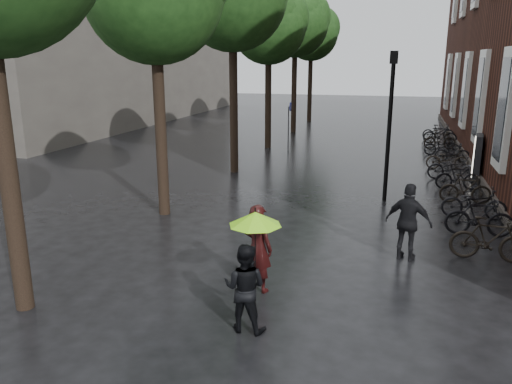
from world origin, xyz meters
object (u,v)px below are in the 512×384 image
(person_burgundy, at_px, (258,248))
(lamp_post, at_px, (390,112))
(pedestrian_walking, at_px, (408,222))
(ad_lightbox, at_px, (477,158))
(parked_bicycles, at_px, (452,162))
(person_black, at_px, (245,288))

(person_burgundy, relative_size, lamp_post, 0.38)
(pedestrian_walking, relative_size, lamp_post, 0.38)
(ad_lightbox, bearing_deg, lamp_post, -122.29)
(ad_lightbox, bearing_deg, parked_bicycles, 134.40)
(person_black, xyz_separation_m, parked_bicycles, (4.44, 13.64, -0.29))
(pedestrian_walking, bearing_deg, lamp_post, -66.31)
(person_black, height_order, parked_bicycles, person_black)
(person_black, bearing_deg, parked_bicycles, -106.22)
(lamp_post, bearing_deg, pedestrian_walking, -82.67)
(person_burgundy, relative_size, pedestrian_walking, 0.99)
(pedestrian_walking, xyz_separation_m, lamp_post, (-0.64, 4.95, 1.95))
(person_burgundy, height_order, ad_lightbox, person_burgundy)
(person_black, bearing_deg, person_burgundy, -80.64)
(person_black, distance_m, parked_bicycles, 14.35)
(person_black, xyz_separation_m, ad_lightbox, (5.19, 12.61, 0.11))
(pedestrian_walking, distance_m, ad_lightbox, 9.05)
(person_burgundy, xyz_separation_m, pedestrian_walking, (2.84, 2.43, 0.01))
(pedestrian_walking, distance_m, parked_bicycles, 9.88)
(person_black, distance_m, lamp_post, 9.34)
(person_burgundy, relative_size, person_black, 1.15)
(person_black, height_order, lamp_post, lamp_post)
(parked_bicycles, height_order, ad_lightbox, ad_lightbox)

